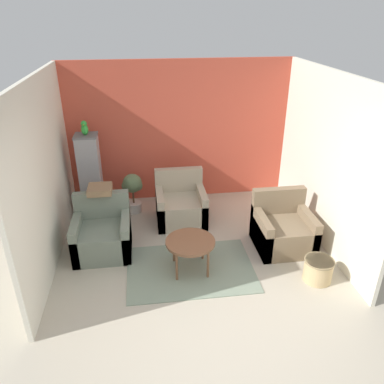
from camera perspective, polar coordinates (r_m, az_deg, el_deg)
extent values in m
plane|color=#B2A893|center=(4.81, 2.99, -19.40)|extent=(20.00, 20.00, 0.00)
cube|color=#C64C38|center=(7.17, -1.95, 9.10)|extent=(4.25, 0.06, 2.65)
cube|color=silver|center=(5.64, -21.60, 2.36)|extent=(0.06, 3.49, 2.65)
cube|color=silver|center=(6.13, 19.85, 4.51)|extent=(0.06, 3.49, 2.65)
cube|color=gray|center=(5.59, -0.25, -11.61)|extent=(1.83, 1.30, 0.01)
cylinder|color=brown|center=(5.31, -0.26, -7.62)|extent=(0.71, 0.71, 0.04)
cylinder|color=brown|center=(5.26, -2.34, -11.34)|extent=(0.04, 0.04, 0.45)
cylinder|color=brown|center=(5.31, 2.45, -10.95)|extent=(0.04, 0.04, 0.45)
cylinder|color=brown|center=(5.62, -2.79, -8.64)|extent=(0.04, 0.04, 0.45)
cylinder|color=brown|center=(5.66, 1.67, -8.31)|extent=(0.04, 0.04, 0.45)
cube|color=slate|center=(5.98, -13.42, -7.09)|extent=(0.85, 0.83, 0.45)
cube|color=slate|center=(6.05, -13.60, -1.85)|extent=(0.85, 0.14, 0.43)
cube|color=slate|center=(5.99, -17.00, -6.64)|extent=(0.12, 0.83, 0.60)
cube|color=slate|center=(5.90, -9.94, -6.31)|extent=(0.12, 0.83, 0.60)
cube|color=#7A664C|center=(6.10, 13.71, -6.36)|extent=(0.85, 0.83, 0.45)
cube|color=#7A664C|center=(6.16, 13.04, -1.25)|extent=(0.85, 0.14, 0.43)
cube|color=#7A664C|center=(5.95, 10.47, -6.09)|extent=(0.12, 0.83, 0.60)
cube|color=#7A664C|center=(6.20, 16.96, -5.44)|extent=(0.12, 0.83, 0.60)
cube|color=tan|center=(6.64, -1.69, -2.71)|extent=(0.85, 0.83, 0.45)
cube|color=tan|center=(6.75, -2.06, 1.94)|extent=(0.85, 0.14, 0.43)
cube|color=tan|center=(6.58, -4.88, -2.34)|extent=(0.12, 0.83, 0.60)
cube|color=tan|center=(6.65, 1.44, -1.94)|extent=(0.12, 0.83, 0.60)
cube|color=slate|center=(7.21, -14.51, -2.85)|extent=(0.58, 0.58, 0.07)
cube|color=#939399|center=(6.89, -15.20, 2.55)|extent=(0.37, 0.37, 1.41)
cube|color=slate|center=(6.65, -15.92, 8.26)|extent=(0.39, 0.39, 0.03)
ellipsoid|color=green|center=(6.62, -16.04, 9.16)|extent=(0.12, 0.15, 0.19)
sphere|color=green|center=(6.57, -16.17, 9.98)|extent=(0.10, 0.10, 0.10)
cone|color=gold|center=(6.53, -16.21, 9.81)|extent=(0.04, 0.04, 0.04)
cone|color=green|center=(6.69, -15.95, 9.17)|extent=(0.06, 0.12, 0.16)
cylinder|color=beige|center=(7.09, -8.81, -2.26)|extent=(0.28, 0.28, 0.18)
cylinder|color=brown|center=(6.99, -8.93, -0.61)|extent=(0.03, 0.03, 0.28)
sphere|color=#566B47|center=(6.88, -9.08, 1.33)|extent=(0.35, 0.35, 0.35)
sphere|color=#566B47|center=(6.94, -9.83, 0.95)|extent=(0.21, 0.21, 0.21)
sphere|color=#566B47|center=(6.87, -8.34, 0.96)|extent=(0.19, 0.19, 0.19)
cylinder|color=tan|center=(5.59, 18.65, -11.18)|extent=(0.39, 0.39, 0.33)
cylinder|color=#957E57|center=(5.50, 18.88, -9.91)|extent=(0.41, 0.41, 0.02)
cube|color=#846647|center=(5.94, -13.86, 0.39)|extent=(0.36, 0.36, 0.10)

